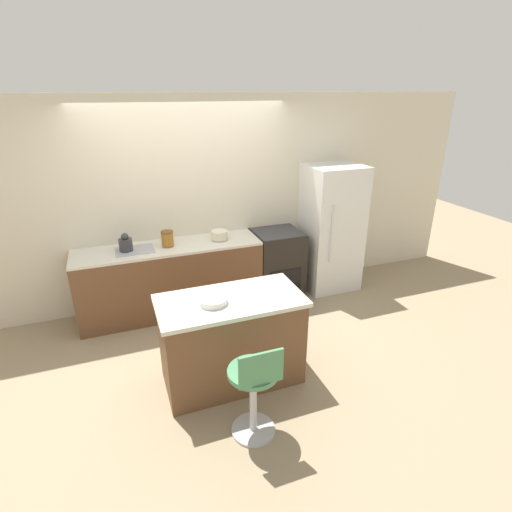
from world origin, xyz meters
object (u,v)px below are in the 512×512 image
Objects in this scene: oven_range at (277,263)px; kettle at (126,244)px; refrigerator at (331,228)px; mixing_bowl at (219,235)px; stool_chair at (254,390)px.

oven_range is 4.17× the size of kettle.
refrigerator is 8.30× the size of mixing_bowl.
oven_range is at bearing -0.26° from kettle.
refrigerator is 1.59m from mixing_bowl.
mixing_bowl is (-0.79, 0.01, 0.50)m from oven_range.
stool_chair is at bearing -131.48° from refrigerator.
refrigerator reaches higher than kettle.
stool_chair is at bearing -71.05° from kettle.
kettle is (-2.70, 0.04, 0.12)m from refrigerator.
mixing_bowl reaches higher than stool_chair.
refrigerator reaches higher than mixing_bowl.
kettle is 1.04× the size of mixing_bowl.
mixing_bowl is at bearing 179.37° from oven_range.
refrigerator is at bearing -0.83° from kettle.
refrigerator is (0.79, -0.03, 0.41)m from oven_range.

